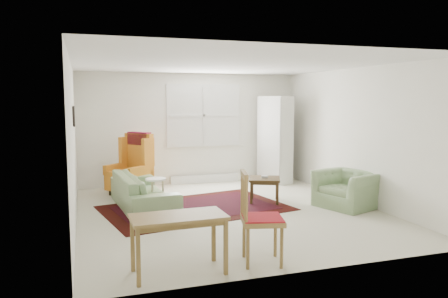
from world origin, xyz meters
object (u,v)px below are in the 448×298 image
object	(u,v)px
armchair	(347,186)
wingback_chair	(129,164)
coffee_table	(264,190)
stool	(156,191)
sofa	(143,185)
cabinet	(275,140)
desk_chair	(262,218)
desk	(179,244)

from	to	relation	value
armchair	wingback_chair	bearing A→B (deg)	-141.26
coffee_table	stool	world-z (taller)	stool
armchair	coffee_table	distance (m)	1.50
wingback_chair	stool	world-z (taller)	wingback_chair
sofa	stool	size ratio (longest dim) A/B	4.22
cabinet	desk_chair	bearing A→B (deg)	-134.01
wingback_chair	sofa	bearing A→B (deg)	-34.19
stool	cabinet	distance (m)	3.35
sofa	armchair	distance (m)	3.62
desk	sofa	bearing A→B (deg)	89.65
sofa	desk_chair	world-z (taller)	desk_chair
coffee_table	stool	distance (m)	2.02
stool	desk_chair	size ratio (longest dim) A/B	0.45
sofa	stool	world-z (taller)	sofa
armchair	cabinet	size ratio (longest dim) A/B	0.50
wingback_chair	cabinet	xyz separation A→B (m)	(3.36, 0.29, 0.37)
armchair	desk	distance (m)	4.03
cabinet	desk_chair	world-z (taller)	cabinet
armchair	desk	size ratio (longest dim) A/B	0.95
wingback_chair	coffee_table	bearing A→B (deg)	18.37
stool	desk	bearing A→B (deg)	-94.79
desk_chair	armchair	bearing A→B (deg)	-36.94
sofa	armchair	xyz separation A→B (m)	(3.47, -1.04, -0.03)
stool	desk	xyz separation A→B (m)	(-0.27, -3.24, 0.08)
stool	sofa	bearing A→B (deg)	-142.31
wingback_chair	desk_chair	world-z (taller)	wingback_chair
sofa	coffee_table	bearing A→B (deg)	-100.87
sofa	coffee_table	xyz separation A→B (m)	(2.23, -0.22, -0.19)
desk_chair	wingback_chair	bearing A→B (deg)	28.75
armchair	coffee_table	bearing A→B (deg)	-142.37
sofa	desk_chair	distance (m)	3.20
desk_chair	cabinet	bearing A→B (deg)	-12.09
armchair	desk_chair	distance (m)	3.20
cabinet	armchair	bearing A→B (deg)	-102.48
wingback_chair	desk	size ratio (longest dim) A/B	1.21
sofa	cabinet	xyz separation A→B (m)	(3.24, 1.52, 0.57)
cabinet	coffee_table	bearing A→B (deg)	-137.86
coffee_table	desk_chair	distance (m)	3.10
armchair	wingback_chair	size ratio (longest dim) A/B	0.79
cabinet	desk_chair	xyz separation A→B (m)	(-2.26, -4.56, -0.45)
armchair	sofa	bearing A→B (deg)	-125.78
desk	desk_chair	size ratio (longest dim) A/B	0.95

